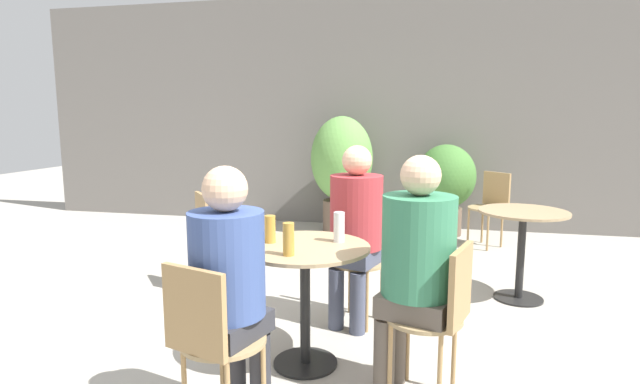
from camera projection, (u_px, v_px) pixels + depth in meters
ground_plane at (333, 369)px, 2.89m from camera, size 20.00×20.00×0.00m
storefront_wall at (392, 112)px, 6.47m from camera, size 10.00×0.06×3.00m
cafe_table_near at (305, 273)px, 2.87m from camera, size 0.75×0.75×0.72m
cafe_table_far at (522, 233)px, 3.92m from camera, size 0.68×0.68×0.72m
bistro_chair_0 at (210, 333)px, 2.20m from camera, size 0.41×0.43×0.83m
bistro_chair_1 at (441, 308)px, 2.49m from camera, size 0.43×0.41×0.83m
bistro_chair_2 at (364, 250)px, 3.56m from camera, size 0.41×0.43×0.83m
bistro_chair_3 at (491, 201)px, 5.58m from camera, size 0.45×0.45×0.83m
bistro_chair_4 at (214, 231)px, 4.14m from camera, size 0.45×0.45×0.83m
seated_person_0 at (229, 276)px, 2.28m from camera, size 0.38×0.40×1.24m
seated_person_1 at (415, 259)px, 2.52m from camera, size 0.43×0.41×1.27m
seated_person_2 at (355, 222)px, 3.41m from camera, size 0.40×0.42×1.26m
beer_glass_0 at (339, 227)px, 2.92m from camera, size 0.06×0.06×0.18m
beer_glass_1 at (270, 229)px, 2.91m from camera, size 0.06×0.06×0.16m
beer_glass_2 at (289, 239)px, 2.63m from camera, size 0.06×0.06×0.18m
potted_plant_0 at (342, 166)px, 6.23m from camera, size 0.77×0.77×1.45m
potted_plant_1 at (446, 182)px, 6.09m from camera, size 0.71×0.71×1.11m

